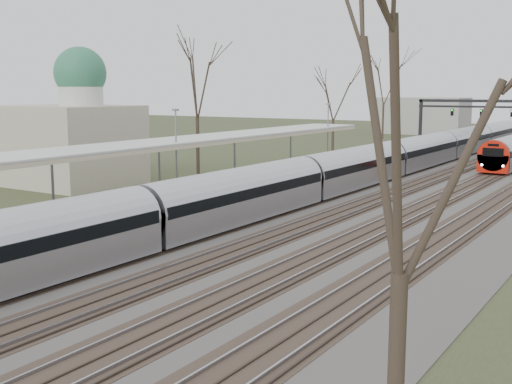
# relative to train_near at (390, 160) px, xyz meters

# --- Properties ---
(track_bed) EXTENTS (24.00, 160.00, 0.22)m
(track_bed) POSITION_rel_train_near_xyz_m (2.76, -0.06, -1.42)
(track_bed) COLOR #474442
(track_bed) RESTS_ON ground
(platform) EXTENTS (3.50, 69.00, 1.00)m
(platform) POSITION_rel_train_near_xyz_m (-6.55, -17.56, -0.98)
(platform) COLOR #9E9B93
(platform) RESTS_ON ground
(canopy) EXTENTS (4.10, 50.00, 3.11)m
(canopy) POSITION_rel_train_near_xyz_m (-6.55, -22.08, 2.45)
(canopy) COLOR slate
(canopy) RESTS_ON platform
(dome_building) EXTENTS (10.00, 8.00, 10.30)m
(dome_building) POSITION_rel_train_near_xyz_m (-19.21, -17.06, 2.24)
(dome_building) COLOR beige
(dome_building) RESTS_ON ground
(signal_gantry) EXTENTS (21.00, 0.59, 6.08)m
(signal_gantry) POSITION_rel_train_near_xyz_m (2.79, 29.93, 3.43)
(signal_gantry) COLOR black
(signal_gantry) RESTS_ON ground
(tree_west_far) EXTENTS (5.50, 5.50, 11.33)m
(tree_west_far) POSITION_rel_train_near_xyz_m (-14.50, -7.06, 6.54)
(tree_west_far) COLOR #2D231C
(tree_west_far) RESTS_ON ground
(tree_east_near) EXTENTS (4.50, 4.50, 9.27)m
(tree_east_near) POSITION_rel_train_near_xyz_m (15.50, -40.06, 5.08)
(tree_east_near) COLOR #2D231C
(tree_east_near) RESTS_ON ground
(train_near) EXTENTS (2.62, 90.21, 3.05)m
(train_near) POSITION_rel_train_near_xyz_m (0.00, 0.00, 0.00)
(train_near) COLOR #ABAEB6
(train_near) RESTS_ON ground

